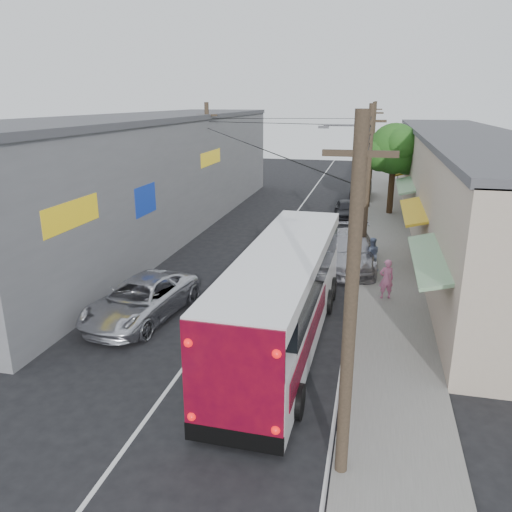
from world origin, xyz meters
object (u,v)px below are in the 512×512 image
(parked_car_far, at_px, (361,189))
(pedestrian_far, at_px, (371,254))
(jeepney, at_px, (141,300))
(parked_car_mid, at_px, (347,210))
(coach_bus, at_px, (284,295))
(parked_suv, at_px, (350,250))
(pedestrian_near, at_px, (386,279))

(parked_car_far, relative_size, pedestrian_far, 2.75)
(jeepney, relative_size, pedestrian_far, 3.36)
(parked_car_mid, relative_size, parked_car_far, 0.87)
(coach_bus, xyz_separation_m, parked_car_mid, (1.03, 19.62, -1.10))
(parked_car_far, height_order, pedestrian_far, pedestrian_far)
(coach_bus, xyz_separation_m, parked_car_far, (1.75, 27.97, -1.03))
(parked_suv, relative_size, parked_car_far, 1.30)
(parked_suv, bearing_deg, parked_car_far, 86.23)
(jeepney, distance_m, parked_car_far, 28.29)
(coach_bus, relative_size, jeepney, 2.13)
(coach_bus, height_order, parked_car_far, coach_bus)
(jeepney, xyz_separation_m, parked_car_far, (7.46, 27.29, -0.02))
(jeepney, relative_size, parked_car_mid, 1.41)
(parked_car_mid, xyz_separation_m, pedestrian_far, (1.84, -11.43, 0.28))
(parked_suv, relative_size, pedestrian_near, 3.51)
(coach_bus, relative_size, pedestrian_far, 7.18)
(parked_suv, xyz_separation_m, parked_car_mid, (-0.80, 10.72, -0.19))
(jeepney, height_order, parked_car_mid, jeepney)
(coach_bus, height_order, jeepney, coach_bus)
(pedestrian_far, bearing_deg, parked_suv, -42.78)
(jeepney, bearing_deg, parked_car_far, 82.05)
(jeepney, height_order, parked_car_far, jeepney)
(parked_suv, distance_m, pedestrian_far, 1.26)
(parked_suv, height_order, parked_car_far, parked_suv)
(coach_bus, bearing_deg, parked_car_mid, 88.24)
(pedestrian_far, bearing_deg, jeepney, 32.47)
(parked_car_mid, height_order, parked_car_far, parked_car_far)
(parked_car_mid, xyz_separation_m, parked_car_far, (0.73, 8.35, 0.08))
(jeepney, xyz_separation_m, pedestrian_near, (9.23, 4.02, 0.19))
(jeepney, height_order, parked_suv, parked_suv)
(jeepney, relative_size, parked_car_far, 1.22)
(parked_car_far, bearing_deg, coach_bus, -91.66)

